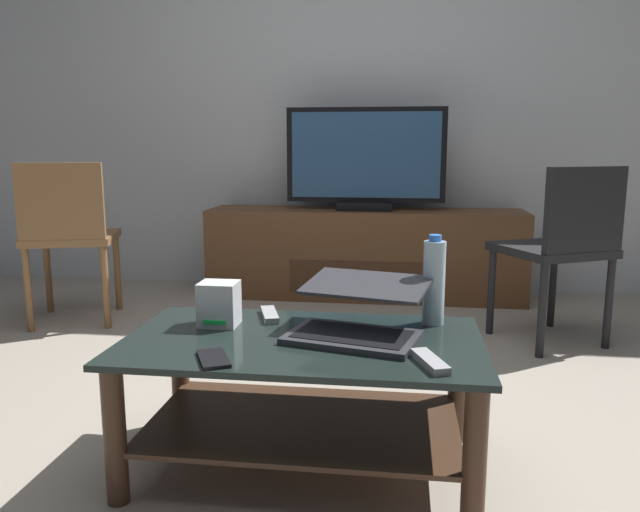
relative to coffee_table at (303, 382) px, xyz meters
The scene contains 13 objects.
ground_plane 0.39m from the coffee_table, 95.75° to the left, with size 7.68×7.68×0.00m, color #9E9384.
back_wall 2.71m from the coffee_table, 90.66° to the left, with size 6.40×0.12×2.80m, color silver.
coffee_table is the anchor object (origin of this frame).
media_cabinet 2.14m from the coffee_table, 88.79° to the left, with size 1.95×0.42×0.55m.
television 2.20m from the coffee_table, 88.78° to the left, with size 0.97×0.20×0.62m.
dining_chair 1.66m from the coffee_table, 51.59° to the left, with size 0.59×0.59×0.85m.
side_chair 1.98m from the coffee_table, 137.89° to the left, with size 0.55×0.55×0.86m.
laptop 0.25m from the coffee_table, 18.66° to the left, with size 0.44×0.44×0.15m.
router_box 0.35m from the coffee_table, 160.52° to the left, with size 0.12×0.10×0.13m.
water_bottle_near 0.50m from the coffee_table, 28.18° to the left, with size 0.07×0.07×0.28m.
cell_phone 0.32m from the coffee_table, 132.99° to the right, with size 0.07×0.14×0.01m, color black.
tv_remote 0.42m from the coffee_table, 26.06° to the right, with size 0.04×0.16×0.02m, color #99999E.
soundbar_remote 0.28m from the coffee_table, 125.24° to the left, with size 0.04×0.16×0.02m, color #99999E.
Camera 1 is at (0.30, -1.94, 0.94)m, focal length 34.44 mm.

